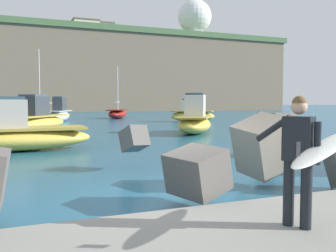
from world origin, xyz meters
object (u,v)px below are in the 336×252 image
Objects in this scene: boat_near_right at (37,120)px; boat_mid_right at (192,114)px; boat_near_centre at (117,114)px; boat_far_centre at (14,134)px; boat_far_right at (194,121)px; station_building_central at (98,35)px; surfer_with_board at (307,151)px; mooring_buoy_inner at (42,117)px; station_building_west at (85,32)px; boat_mid_centre at (43,114)px; boat_mid_left at (59,114)px; radar_dome at (195,19)px.

boat_near_right is 1.27× the size of boat_mid_right.
boat_near_centre reaches higher than boat_far_centre.
station_building_central is at bearing 82.27° from boat_far_right.
surfer_with_board is 40.52m from mooring_buoy_inner.
boat_mid_centre is at bearing -105.05° from station_building_west.
boat_near_centre reaches higher than boat_near_right.
surfer_with_board is 0.34× the size of boat_mid_left.
boat_near_centre reaches higher than mooring_buoy_inner.
boat_mid_right is 0.44× the size of radar_dome.
boat_mid_centre is at bearing 84.17° from boat_far_centre.
boat_far_right is 0.71× the size of station_building_west.
boat_far_centre is at bearing -100.30° from boat_mid_left.
boat_mid_centre is (1.73, 20.14, -0.22)m from boat_near_right.
radar_dome is (27.37, 54.97, 22.70)m from boat_mid_right.
boat_far_right is at bearing -92.55° from boat_near_centre.
boat_far_centre is 0.54× the size of radar_dome.
station_building_west is (13.58, 95.07, 18.89)m from surfer_with_board.
station_building_central is at bearing 72.49° from mooring_buoy_inner.
station_building_central is (17.95, 100.04, 19.25)m from surfer_with_board.
station_building_west reaches higher than surfer_with_board.
boat_near_right is (-9.93, -17.12, 0.19)m from boat_near_centre.
boat_near_centre is 1.29× the size of boat_mid_right.
boat_mid_right is (4.75, -10.50, 0.17)m from boat_near_centre.
boat_far_centre is at bearing -133.22° from boat_mid_right.
boat_mid_right is 0.87× the size of boat_far_right.
boat_near_centre is 0.76× the size of station_building_central.
surfer_with_board is 18.16m from boat_far_right.
boat_mid_left is 70.99m from station_building_central.
boat_mid_left reaches higher than surfer_with_board.
station_building_central reaches higher than boat_far_centre.
radar_dome is at bearing 45.79° from boat_mid_centre.
boat_mid_left is at bearing -128.29° from radar_dome.
boat_mid_left is (2.62, 11.65, 0.02)m from boat_near_right.
radar_dome reaches higher than station_building_west.
station_building_central is (18.47, 57.39, 19.98)m from boat_mid_centre.
boat_far_centre is 92.78m from station_building_central.
boat_far_right is (7.19, -25.77, 0.23)m from boat_mid_centre.
radar_dome is at bearing 54.16° from boat_near_centre.
boat_mid_right is (12.43, 29.13, -0.54)m from surfer_with_board.
boat_near_centre is 1.02× the size of boat_near_right.
station_building_central is (21.60, 88.02, 19.85)m from boat_far_centre.
boat_mid_centre is 1.48× the size of boat_far_right.
boat_mid_right is at bearing -116.47° from radar_dome.
radar_dome is (42.05, 61.59, 22.67)m from boat_near_right.
boat_mid_centre is 18.39× the size of mooring_buoy_inner.
boat_far_right is 80.85m from station_building_west.
boat_near_centre is at bearing 87.45° from boat_far_right.
radar_dome is at bearing 47.02° from mooring_buoy_inner.
surfer_with_board is 0.26× the size of station_building_west.
boat_near_centre is 8.57m from mooring_buoy_inner.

